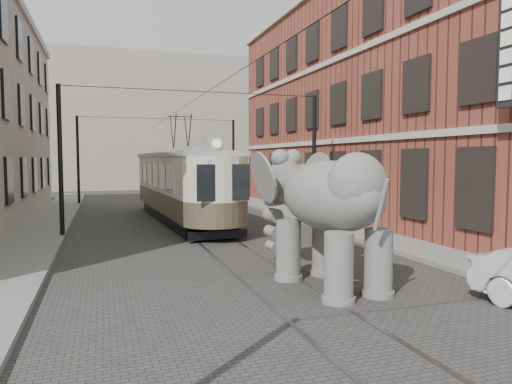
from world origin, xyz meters
name	(u,v)px	position (x,y,z in m)	size (l,w,h in m)	color
ground	(242,260)	(0.00, 0.00, 0.00)	(120.00, 120.00, 0.00)	#3B3937
tram_rails	(242,260)	(0.00, 0.00, 0.01)	(1.54, 80.00, 0.02)	slate
sidewalk_right	(408,247)	(6.00, 0.00, 0.07)	(2.00, 60.00, 0.15)	slate
sidewalk_left	(8,274)	(-6.50, 0.00, 0.07)	(2.00, 60.00, 0.15)	slate
brick_building	(387,107)	(11.00, 9.00, 6.00)	(8.00, 26.00, 12.00)	brown
distant_block	(140,124)	(0.00, 40.00, 7.00)	(28.00, 10.00, 14.00)	gray
catenary	(203,162)	(-0.20, 5.00, 3.00)	(11.00, 30.20, 6.00)	black
tram	(181,169)	(-0.29, 9.92, 2.64)	(2.75, 13.31, 5.28)	beige
elephant	(331,217)	(1.16, -3.62, 1.71)	(3.08, 5.59, 3.42)	slate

